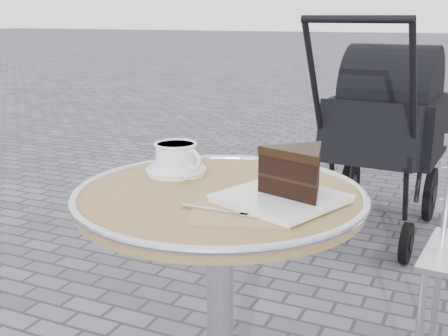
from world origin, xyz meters
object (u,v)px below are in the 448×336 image
at_px(cafe_table, 220,255).
at_px(cake_plate_set, 293,178).
at_px(baby_stroller, 383,137).
at_px(cappuccino_set, 177,160).

height_order(cafe_table, cake_plate_set, cake_plate_set).
relative_size(cake_plate_set, baby_stroller, 0.33).
relative_size(cafe_table, cappuccino_set, 4.32).
height_order(cake_plate_set, baby_stroller, baby_stroller).
height_order(cafe_table, baby_stroller, baby_stroller).
bearing_deg(baby_stroller, cafe_table, -89.41).
bearing_deg(cake_plate_set, cafe_table, -158.89).
xyz_separation_m(cake_plate_set, baby_stroller, (-0.09, 1.86, -0.27)).
relative_size(cappuccino_set, cake_plate_set, 0.45).
bearing_deg(cafe_table, baby_stroller, 86.98).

